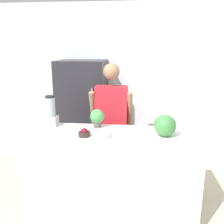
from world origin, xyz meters
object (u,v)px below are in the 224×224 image
(blender, at_px, (51,113))
(potted_plant, at_px, (97,117))
(refrigerator, at_px, (83,112))
(bowl_cherries, at_px, (84,133))
(bowl_cream, at_px, (102,134))
(person, at_px, (111,123))
(watermelon, at_px, (165,126))

(blender, distance_m, potted_plant, 0.57)
(refrigerator, relative_size, bowl_cherries, 12.85)
(potted_plant, bearing_deg, refrigerator, 111.33)
(bowl_cream, relative_size, blender, 0.44)
(person, distance_m, blender, 0.87)
(watermelon, bearing_deg, person, 132.20)
(watermelon, distance_m, bowl_cream, 0.67)
(person, xyz_separation_m, watermelon, (0.65, -0.72, 0.22))
(bowl_cream, bearing_deg, bowl_cherries, 176.74)
(refrigerator, xyz_separation_m, blender, (-0.15, -1.08, 0.27))
(person, distance_m, bowl_cream, 0.80)
(bowl_cherries, bearing_deg, blender, 146.59)
(watermelon, distance_m, potted_plant, 0.82)
(refrigerator, xyz_separation_m, potted_plant, (0.42, -1.07, 0.23))
(bowl_cream, bearing_deg, watermelon, 6.15)
(person, height_order, watermelon, person)
(person, relative_size, watermelon, 7.17)
(bowl_cherries, height_order, bowl_cream, bowl_cream)
(blender, bearing_deg, person, 33.94)
(bowl_cherries, height_order, blender, blender)
(watermelon, bearing_deg, potted_plant, 161.33)
(watermelon, relative_size, bowl_cream, 1.41)
(refrigerator, relative_size, watermelon, 7.18)
(blender, bearing_deg, bowl_cherries, -33.41)
(refrigerator, relative_size, person, 1.00)
(bowl_cherries, relative_size, bowl_cream, 0.79)
(bowl_cream, xyz_separation_m, potted_plant, (-0.11, 0.33, 0.09))
(blender, height_order, potted_plant, blender)
(person, bearing_deg, blender, -146.06)
(refrigerator, height_order, bowl_cream, refrigerator)
(bowl_cream, bearing_deg, potted_plant, 108.28)
(potted_plant, bearing_deg, person, 75.49)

